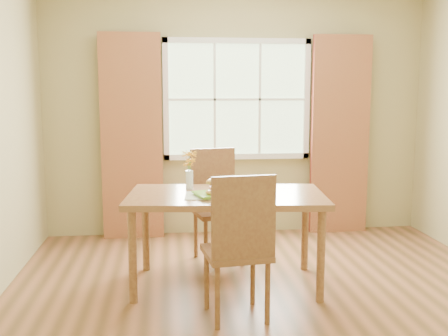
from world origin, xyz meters
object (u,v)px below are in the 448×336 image
chair_near (240,242)px  water_glass (256,189)px  flower_vase (189,166)px  croissant_sandwich (217,187)px  dining_table (226,203)px  chair_far (216,199)px

chair_near → water_glass: (0.21, 0.55, 0.26)m
chair_near → water_glass: 0.65m
flower_vase → croissant_sandwich: bearing=-62.5°
dining_table → flower_vase: size_ratio=5.07×
dining_table → water_glass: size_ratio=12.23×
flower_vase → chair_near: bearing=-72.5°
croissant_sandwich → water_glass: 0.31m
croissant_sandwich → water_glass: (0.31, -0.01, -0.02)m
chair_far → croissant_sandwich: bearing=-106.4°
flower_vase → chair_far: bearing=60.5°
chair_near → water_glass: chair_near is taller
dining_table → croissant_sandwich: 0.24m
dining_table → chair_far: bearing=97.1°
croissant_sandwich → flower_vase: bearing=96.8°
dining_table → chair_near: bearing=-83.5°
chair_far → flower_vase: bearing=-131.1°
dining_table → flower_vase: 0.46m
flower_vase → water_glass: bearing=-37.7°
water_glass → dining_table: bearing=144.5°
chair_near → chair_far: bearing=84.0°
dining_table → croissant_sandwich: (-0.09, -0.14, 0.17)m
chair_near → chair_far: size_ratio=1.00×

